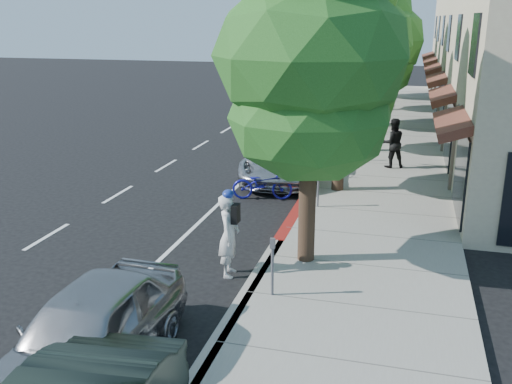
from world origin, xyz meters
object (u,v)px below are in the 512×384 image
(street_tree_0, at_px, (311,61))
(silver_suv, at_px, (285,157))
(street_tree_1, at_px, (343,48))
(near_car_a, at_px, (89,333))
(street_tree_3, at_px, (370,42))
(street_tree_4, at_px, (377,43))
(street_tree_5, at_px, (382,39))
(cyclist, at_px, (229,236))
(pedestrian, at_px, (393,143))
(street_tree_2, at_px, (360,55))
(white_pickup, at_px, (305,114))
(dark_suv_far, at_px, (352,96))
(dark_sedan, at_px, (326,122))
(bicycle, at_px, (262,184))

(street_tree_0, xyz_separation_m, silver_suv, (-2.15, 7.50, -4.00))
(street_tree_1, xyz_separation_m, near_car_a, (-2.64, -11.26, -3.98))
(street_tree_3, xyz_separation_m, street_tree_4, (0.00, 6.00, -0.29))
(street_tree_0, xyz_separation_m, street_tree_5, (0.00, 30.00, -0.57))
(cyclist, bearing_deg, pedestrian, -24.88)
(cyclist, relative_size, silver_suv, 0.34)
(street_tree_2, height_order, street_tree_4, street_tree_4)
(street_tree_1, xyz_separation_m, cyclist, (-1.60, -7.00, -3.79))
(silver_suv, bearing_deg, street_tree_2, 61.24)
(street_tree_0, bearing_deg, street_tree_3, 90.00)
(near_car_a, bearing_deg, silver_suv, 89.41)
(cyclist, distance_m, white_pickup, 18.06)
(street_tree_3, relative_size, pedestrian, 3.99)
(dark_suv_far, relative_size, near_car_a, 1.13)
(dark_suv_far, xyz_separation_m, near_car_a, (-1.24, -29.59, -0.10))
(silver_suv, bearing_deg, street_tree_0, -77.28)
(street_tree_5, xyz_separation_m, pedestrian, (1.64, -20.49, -3.12))
(street_tree_5, relative_size, silver_suv, 1.28)
(street_tree_5, xyz_separation_m, dark_sedan, (-1.80, -14.29, -3.53))
(cyclist, bearing_deg, white_pickup, -3.00)
(dark_suv_far, bearing_deg, street_tree_1, -82.89)
(street_tree_3, xyz_separation_m, bicycle, (-2.29, -13.25, -3.97))
(white_pickup, bearing_deg, street_tree_1, -77.06)
(street_tree_4, bearing_deg, street_tree_0, -90.00)
(pedestrian, bearing_deg, cyclist, 53.05)
(street_tree_1, xyz_separation_m, dark_sedan, (-1.80, 9.71, -4.07))
(street_tree_1, bearing_deg, cyclist, -102.88)
(street_tree_5, bearing_deg, street_tree_4, -90.00)
(street_tree_2, bearing_deg, street_tree_3, 90.00)
(street_tree_3, bearing_deg, street_tree_2, -90.00)
(bicycle, bearing_deg, silver_suv, -14.84)
(street_tree_0, bearing_deg, silver_suv, 105.97)
(dark_suv_far, bearing_deg, street_tree_0, -83.97)
(street_tree_1, xyz_separation_m, street_tree_2, (0.00, 6.00, -0.56))
(street_tree_0, xyz_separation_m, street_tree_2, (0.00, 12.00, -0.59))
(street_tree_5, relative_size, dark_sedan, 1.72)
(silver_suv, distance_m, white_pickup, 9.55)
(street_tree_3, distance_m, bicycle, 14.02)
(cyclist, relative_size, bicycle, 0.99)
(bicycle, bearing_deg, dark_suv_far, -14.55)
(street_tree_4, bearing_deg, near_car_a, -95.16)
(street_tree_4, distance_m, dark_sedan, 9.18)
(street_tree_4, height_order, pedestrian, street_tree_4)
(street_tree_4, relative_size, dark_suv_far, 1.31)
(street_tree_5, height_order, dark_sedan, street_tree_5)
(dark_sedan, xyz_separation_m, near_car_a, (-0.84, -20.98, 0.09))
(silver_suv, bearing_deg, street_tree_1, -38.19)
(near_car_a, bearing_deg, street_tree_0, 64.97)
(street_tree_1, relative_size, street_tree_4, 1.12)
(street_tree_2, bearing_deg, cyclist, -97.02)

